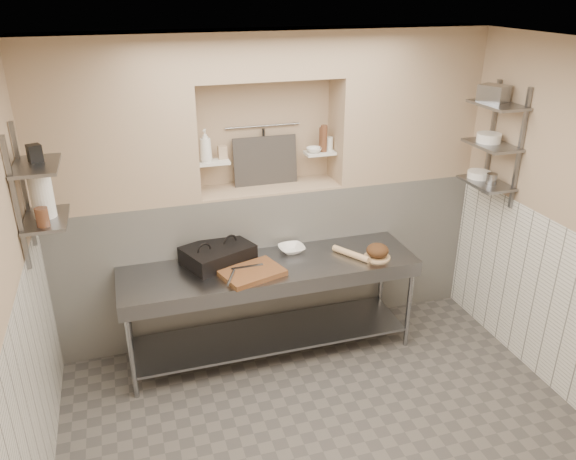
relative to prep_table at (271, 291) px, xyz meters
name	(u,v)px	position (x,y,z in m)	size (l,w,h in m)	color
floor	(332,443)	(0.14, -1.18, -0.69)	(4.00, 3.90, 0.10)	#544F4A
ceiling	(348,43)	(0.14, -1.18, 2.21)	(4.00, 3.90, 0.10)	silver
wall_back	(262,180)	(0.14, 0.82, 0.76)	(4.00, 0.10, 2.80)	tan
backwall_lower	(270,256)	(0.14, 0.57, 0.06)	(4.00, 0.40, 1.40)	white
alcove_sill	(269,188)	(0.14, 0.57, 0.77)	(1.30, 0.40, 0.02)	tan
backwall_pillar_left	(110,124)	(-1.18, 0.57, 1.46)	(1.35, 0.40, 1.40)	tan
backwall_pillar_right	(403,105)	(1.47, 0.57, 1.46)	(1.35, 0.40, 1.40)	tan
backwall_header	(267,54)	(0.14, 0.57, 1.96)	(1.30, 0.40, 0.40)	tan
wainscot_left	(31,422)	(-1.85, -1.18, 0.06)	(0.02, 3.90, 1.40)	white
wainscot_right	(567,317)	(2.13, -1.18, 0.06)	(0.02, 3.90, 1.40)	white
alcove_shelf_left	(213,162)	(-0.36, 0.57, 1.06)	(0.28, 0.16, 0.03)	white
alcove_shelf_right	(320,153)	(0.64, 0.57, 1.06)	(0.28, 0.16, 0.03)	white
utensil_rail	(263,126)	(0.14, 0.74, 1.31)	(0.02, 0.02, 0.70)	gray
hanging_steel	(264,145)	(0.14, 0.72, 1.14)	(0.02, 0.02, 0.30)	black
splash_panel	(265,161)	(0.14, 0.67, 1.00)	(0.60, 0.02, 0.45)	#383330
shelf_rail_left_a	(24,186)	(-1.83, 0.07, 1.16)	(0.03, 0.03, 0.95)	slate
shelf_rail_left_b	(17,205)	(-1.83, -0.33, 1.16)	(0.03, 0.03, 0.95)	slate
wall_shelf_left_lower	(46,219)	(-1.70, -0.13, 0.96)	(0.30, 0.50, 0.03)	slate
wall_shelf_left_upper	(36,166)	(-1.70, -0.13, 1.36)	(0.30, 0.50, 0.03)	slate
shelf_rail_right_a	(491,138)	(2.12, 0.07, 1.21)	(0.03, 0.03, 1.05)	slate
shelf_rail_right_b	(520,150)	(2.12, -0.33, 1.21)	(0.03, 0.03, 1.05)	slate
wall_shelf_right_lower	(486,183)	(1.98, -0.13, 0.86)	(0.30, 0.50, 0.03)	slate
wall_shelf_right_mid	(492,145)	(1.98, -0.13, 1.21)	(0.30, 0.50, 0.03)	slate
wall_shelf_right_upper	(498,105)	(1.98, -0.13, 1.56)	(0.30, 0.50, 0.03)	slate
prep_table	(271,291)	(0.00, 0.00, 0.00)	(2.60, 0.70, 0.90)	gray
panini_press	(218,254)	(-0.42, 0.20, 0.33)	(0.68, 0.60, 0.15)	black
cutting_board	(252,273)	(-0.19, -0.12, 0.28)	(0.50, 0.35, 0.04)	brown
knife_blade	(247,267)	(-0.22, -0.05, 0.31)	(0.28, 0.03, 0.01)	gray
tongs	(231,278)	(-0.39, -0.21, 0.31)	(0.02, 0.02, 0.25)	gray
mixing_bowl	(292,249)	(0.26, 0.20, 0.29)	(0.24, 0.24, 0.06)	white
rolling_pin	(351,254)	(0.73, -0.04, 0.29)	(0.06, 0.06, 0.38)	tan
bread_board	(377,257)	(0.95, -0.13, 0.26)	(0.24, 0.24, 0.01)	tan
bread_loaf	(377,250)	(0.95, -0.13, 0.33)	(0.20, 0.20, 0.12)	#4C2D19
bottle_soap	(205,146)	(-0.42, 0.56, 1.21)	(0.11, 0.11, 0.29)	white
jar_alcove	(222,152)	(-0.26, 0.62, 1.13)	(0.08, 0.08, 0.12)	tan
bowl_alcove	(314,150)	(0.58, 0.56, 1.09)	(0.14, 0.14, 0.04)	white
condiment_a	(322,139)	(0.67, 0.60, 1.18)	(0.06, 0.06, 0.22)	brown
condiment_b	(324,138)	(0.68, 0.56, 1.19)	(0.06, 0.06, 0.25)	brown
condiment_c	(329,144)	(0.74, 0.60, 1.13)	(0.07, 0.07, 0.12)	white
jug_left	(42,196)	(-1.70, -0.11, 1.13)	(0.16, 0.16, 0.31)	white
jar_left	(42,217)	(-1.70, -0.29, 1.04)	(0.09, 0.09, 0.13)	brown
box_left_upper	(35,153)	(-1.70, -0.08, 1.43)	(0.09, 0.09, 0.12)	black
bowl_right	(479,174)	(1.98, -0.01, 0.90)	(0.21, 0.21, 0.06)	white
canister_right	(492,179)	(1.98, -0.20, 0.92)	(0.10, 0.10, 0.10)	gray
bowl_right_mid	(489,138)	(1.98, -0.08, 1.26)	(0.21, 0.21, 0.08)	white
basket_right	(494,93)	(1.98, -0.06, 1.64)	(0.18, 0.22, 0.14)	gray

